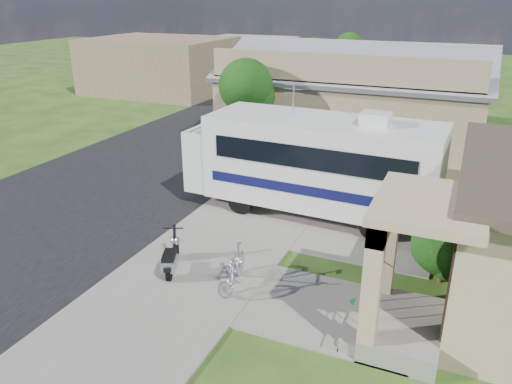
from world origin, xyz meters
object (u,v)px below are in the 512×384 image
at_px(motorhome, 313,161).
at_px(scooter, 171,257).
at_px(shrub, 448,241).
at_px(van, 281,94).
at_px(garden_hose, 357,306).
at_px(bicycle, 236,268).
at_px(pickup_truck, 242,119).

distance_m(motorhome, scooter, 6.05).
xyz_separation_m(shrub, van, (-11.75, 18.68, -0.29)).
relative_size(motorhome, garden_hose, 23.55).
relative_size(scooter, bicycle, 0.88).
bearing_deg(garden_hose, scooter, -176.14).
bearing_deg(scooter, motorhome, 44.44).
xyz_separation_m(scooter, bicycle, (1.90, 0.09, 0.05)).
xyz_separation_m(motorhome, bicycle, (-0.35, -5.35, -1.35)).
bearing_deg(pickup_truck, van, -90.18).
xyz_separation_m(motorhome, scooter, (-2.25, -5.44, -1.40)).
height_order(shrub, pickup_truck, shrub).
height_order(motorhome, garden_hose, motorhome).
bearing_deg(motorhome, van, 116.59).
height_order(motorhome, shrub, motorhome).
bearing_deg(garden_hose, van, 115.47).
bearing_deg(van, garden_hose, -70.22).
distance_m(shrub, scooter, 7.34).
relative_size(scooter, van, 0.25).
height_order(shrub, van, shrub).
xyz_separation_m(motorhome, van, (-7.15, 15.77, -0.98)).
bearing_deg(shrub, garden_hose, -129.59).
height_order(scooter, garden_hose, scooter).
height_order(bicycle, pickup_truck, pickup_truck).
bearing_deg(scooter, garden_hose, -19.25).
relative_size(motorhome, pickup_truck, 1.45).
bearing_deg(motorhome, pickup_truck, 129.94).
xyz_separation_m(shrub, garden_hose, (-1.81, -2.19, -1.11)).
bearing_deg(shrub, scooter, -159.73).
distance_m(motorhome, bicycle, 5.53).
relative_size(pickup_truck, van, 0.95).
bearing_deg(pickup_truck, scooter, 102.94).
xyz_separation_m(scooter, van, (-4.90, 21.21, 0.43)).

